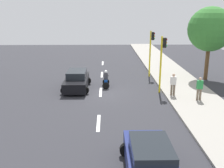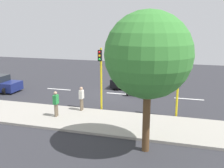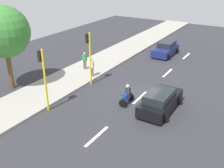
{
  "view_description": "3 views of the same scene",
  "coord_description": "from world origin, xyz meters",
  "px_view_note": "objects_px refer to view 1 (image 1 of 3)",
  "views": [
    {
      "loc": [
        0.51,
        -20.29,
        6.44
      ],
      "look_at": [
        0.88,
        -1.79,
        1.2
      ],
      "focal_mm": 42.09,
      "sensor_mm": 36.0,
      "label": 1
    },
    {
      "loc": [
        21.72,
        5.55,
        6.1
      ],
      "look_at": [
        2.6,
        0.06,
        1.49
      ],
      "focal_mm": 41.56,
      "sensor_mm": 36.0,
      "label": 2
    },
    {
      "loc": [
        -7.74,
        16.98,
        9.54
      ],
      "look_at": [
        2.16,
        0.66,
        0.91
      ],
      "focal_mm": 42.84,
      "sensor_mm": 36.0,
      "label": 3
    }
  ],
  "objects_px": {
    "traffic_light_corner": "(162,56)",
    "traffic_light_midblock": "(151,47)",
    "car_dark_blue": "(150,159)",
    "pedestrian_by_tree": "(200,88)",
    "pedestrian_near_signal": "(173,84)",
    "motorcycle": "(106,80)",
    "street_tree_south": "(210,29)",
    "car_black": "(77,81)"
  },
  "relations": [
    {
      "from": "pedestrian_by_tree",
      "to": "traffic_light_corner",
      "type": "bearing_deg",
      "value": 134.32
    },
    {
      "from": "pedestrian_by_tree",
      "to": "traffic_light_corner",
      "type": "height_order",
      "value": "traffic_light_corner"
    },
    {
      "from": "traffic_light_corner",
      "to": "traffic_light_midblock",
      "type": "distance_m",
      "value": 5.27
    },
    {
      "from": "traffic_light_midblock",
      "to": "car_black",
      "type": "bearing_deg",
      "value": -149.11
    },
    {
      "from": "car_dark_blue",
      "to": "traffic_light_midblock",
      "type": "height_order",
      "value": "traffic_light_midblock"
    },
    {
      "from": "traffic_light_midblock",
      "to": "pedestrian_near_signal",
      "type": "bearing_deg",
      "value": -84.08
    },
    {
      "from": "car_dark_blue",
      "to": "street_tree_south",
      "type": "relative_size",
      "value": 0.6
    },
    {
      "from": "motorcycle",
      "to": "traffic_light_corner",
      "type": "relative_size",
      "value": 0.34
    },
    {
      "from": "car_dark_blue",
      "to": "motorcycle",
      "type": "bearing_deg",
      "value": 98.06
    },
    {
      "from": "traffic_light_corner",
      "to": "traffic_light_midblock",
      "type": "height_order",
      "value": "same"
    },
    {
      "from": "car_black",
      "to": "pedestrian_by_tree",
      "type": "xyz_separation_m",
      "value": [
        9.16,
        -3.5,
        0.35
      ]
    },
    {
      "from": "pedestrian_near_signal",
      "to": "street_tree_south",
      "type": "xyz_separation_m",
      "value": [
        4.45,
        5.23,
        3.66
      ]
    },
    {
      "from": "pedestrian_near_signal",
      "to": "motorcycle",
      "type": "bearing_deg",
      "value": 151.75
    },
    {
      "from": "motorcycle",
      "to": "street_tree_south",
      "type": "height_order",
      "value": "street_tree_south"
    },
    {
      "from": "car_dark_blue",
      "to": "pedestrian_near_signal",
      "type": "bearing_deg",
      "value": 71.19
    },
    {
      "from": "motorcycle",
      "to": "pedestrian_by_tree",
      "type": "distance_m",
      "value": 7.75
    },
    {
      "from": "car_black",
      "to": "traffic_light_midblock",
      "type": "xyz_separation_m",
      "value": [
        6.87,
        4.11,
        2.22
      ]
    },
    {
      "from": "pedestrian_near_signal",
      "to": "pedestrian_by_tree",
      "type": "height_order",
      "value": "same"
    },
    {
      "from": "car_dark_blue",
      "to": "pedestrian_near_signal",
      "type": "relative_size",
      "value": 2.39
    },
    {
      "from": "car_dark_blue",
      "to": "street_tree_south",
      "type": "xyz_separation_m",
      "value": [
        7.77,
        14.98,
        4.01
      ]
    },
    {
      "from": "pedestrian_near_signal",
      "to": "street_tree_south",
      "type": "relative_size",
      "value": 0.25
    },
    {
      "from": "traffic_light_midblock",
      "to": "street_tree_south",
      "type": "height_order",
      "value": "street_tree_south"
    },
    {
      "from": "motorcycle",
      "to": "traffic_light_midblock",
      "type": "xyz_separation_m",
      "value": [
        4.42,
        3.74,
        2.29
      ]
    },
    {
      "from": "car_dark_blue",
      "to": "street_tree_south",
      "type": "bearing_deg",
      "value": 62.58
    },
    {
      "from": "car_dark_blue",
      "to": "traffic_light_corner",
      "type": "height_order",
      "value": "traffic_light_corner"
    },
    {
      "from": "car_black",
      "to": "traffic_light_corner",
      "type": "bearing_deg",
      "value": -9.53
    },
    {
      "from": "car_black",
      "to": "pedestrian_by_tree",
      "type": "height_order",
      "value": "pedestrian_by_tree"
    },
    {
      "from": "motorcycle",
      "to": "pedestrian_by_tree",
      "type": "relative_size",
      "value": 0.91
    },
    {
      "from": "car_black",
      "to": "car_dark_blue",
      "type": "xyz_separation_m",
      "value": [
        4.22,
        -12.12,
        -0.0
      ]
    },
    {
      "from": "pedestrian_near_signal",
      "to": "traffic_light_corner",
      "type": "bearing_deg",
      "value": 118.99
    },
    {
      "from": "car_dark_blue",
      "to": "pedestrian_by_tree",
      "type": "bearing_deg",
      "value": 60.2
    },
    {
      "from": "car_black",
      "to": "pedestrian_by_tree",
      "type": "relative_size",
      "value": 2.57
    },
    {
      "from": "motorcycle",
      "to": "traffic_light_corner",
      "type": "height_order",
      "value": "traffic_light_corner"
    },
    {
      "from": "motorcycle",
      "to": "pedestrian_near_signal",
      "type": "bearing_deg",
      "value": -28.25
    },
    {
      "from": "pedestrian_near_signal",
      "to": "street_tree_south",
      "type": "distance_m",
      "value": 7.78
    },
    {
      "from": "car_dark_blue",
      "to": "traffic_light_corner",
      "type": "relative_size",
      "value": 0.9
    },
    {
      "from": "car_dark_blue",
      "to": "street_tree_south",
      "type": "distance_m",
      "value": 17.35
    },
    {
      "from": "motorcycle",
      "to": "pedestrian_near_signal",
      "type": "xyz_separation_m",
      "value": [
        5.09,
        -2.74,
        0.42
      ]
    },
    {
      "from": "car_dark_blue",
      "to": "street_tree_south",
      "type": "height_order",
      "value": "street_tree_south"
    },
    {
      "from": "street_tree_south",
      "to": "car_dark_blue",
      "type": "bearing_deg",
      "value": -117.42
    },
    {
      "from": "traffic_light_corner",
      "to": "traffic_light_midblock",
      "type": "bearing_deg",
      "value": 90.0
    },
    {
      "from": "motorcycle",
      "to": "street_tree_south",
      "type": "distance_m",
      "value": 10.67
    }
  ]
}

